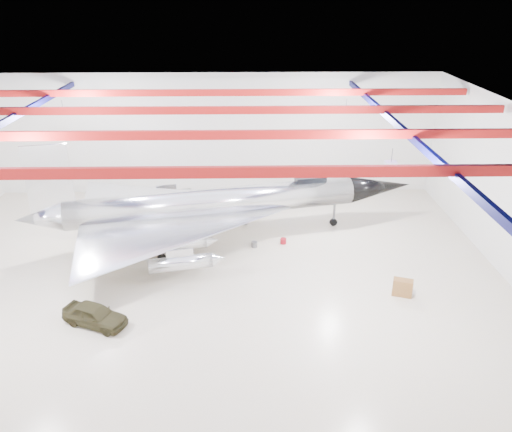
{
  "coord_description": "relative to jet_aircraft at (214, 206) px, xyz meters",
  "views": [
    {
      "loc": [
        2.86,
        -29.27,
        17.58
      ],
      "look_at": [
        3.5,
        2.0,
        3.29
      ],
      "focal_mm": 35.0,
      "sensor_mm": 36.0,
      "label": 1
    }
  ],
  "objects": [
    {
      "name": "engine_drum",
      "position": [
        3.0,
        -1.48,
        -2.49
      ],
      "size": [
        0.56,
        0.56,
        0.4
      ],
      "primitive_type": "cylinder",
      "rotation": [
        0.0,
        0.0,
        0.3
      ],
      "color": "#59595B",
      "rests_on": "floor"
    },
    {
      "name": "jeep",
      "position": [
        -6.25,
        -10.76,
        -2.04
      ],
      "size": [
        4.13,
        2.91,
        1.31
      ],
      "primitive_type": "imported",
      "rotation": [
        0.0,
        0.0,
        1.17
      ],
      "color": "#322E19",
      "rests_on": "floor"
    },
    {
      "name": "ceiling_structure",
      "position": [
        -0.41,
        -5.14,
        7.63
      ],
      "size": [
        39.5,
        29.5,
        1.08
      ],
      "color": "maroon",
      "rests_on": "ceiling"
    },
    {
      "name": "desk",
      "position": [
        12.16,
        -8.13,
        -2.14
      ],
      "size": [
        1.34,
        0.96,
        1.11
      ],
      "primitive_type": "cube",
      "rotation": [
        0.0,
        0.0,
        -0.33
      ],
      "color": "brown",
      "rests_on": "floor"
    },
    {
      "name": "crate_ply",
      "position": [
        -3.31,
        -0.76,
        -2.52
      ],
      "size": [
        0.53,
        0.44,
        0.35
      ],
      "primitive_type": "cube",
      "rotation": [
        0.0,
        0.0,
        -0.09
      ],
      "color": "olive",
      "rests_on": "floor"
    },
    {
      "name": "crate_small",
      "position": [
        -6.87,
        3.84,
        -2.58
      ],
      "size": [
        0.39,
        0.34,
        0.23
      ],
      "primitive_type": "cube",
      "rotation": [
        0.0,
        0.0,
        0.29
      ],
      "color": "#59595B",
      "rests_on": "floor"
    },
    {
      "name": "tool_chest",
      "position": [
        5.21,
        -0.99,
        -2.49
      ],
      "size": [
        0.56,
        0.56,
        0.41
      ],
      "primitive_type": "cylinder",
      "rotation": [
        0.0,
        0.0,
        0.26
      ],
      "color": "maroon",
      "rests_on": "floor"
    },
    {
      "name": "spares_box",
      "position": [
        2.33,
        2.47,
        -2.52
      ],
      "size": [
        0.4,
        0.4,
        0.36
      ],
      "primitive_type": "cylinder",
      "rotation": [
        0.0,
        0.0,
        0.02
      ],
      "color": "#59595B",
      "rests_on": "floor"
    },
    {
      "name": "floor",
      "position": [
        -0.41,
        -5.14,
        -2.69
      ],
      "size": [
        40.0,
        40.0,
        0.0
      ],
      "primitive_type": "plane",
      "color": "beige",
      "rests_on": "ground"
    },
    {
      "name": "ceiling",
      "position": [
        -0.41,
        -5.14,
        8.31
      ],
      "size": [
        40.0,
        40.0,
        0.0
      ],
      "primitive_type": "plane",
      "rotation": [
        3.14,
        0.0,
        0.0
      ],
      "color": "#0A0F38",
      "rests_on": "wall_back"
    },
    {
      "name": "jet_aircraft",
      "position": [
        0.0,
        0.0,
        0.0
      ],
      "size": [
        29.84,
        20.45,
        8.22
      ],
      "rotation": [
        0.0,
        0.0,
        0.21
      ],
      "color": "silver",
      "rests_on": "floor"
    },
    {
      "name": "oil_barrel",
      "position": [
        -3.15,
        1.56,
        -2.48
      ],
      "size": [
        0.62,
        0.5,
        0.42
      ],
      "primitive_type": "cube",
      "rotation": [
        0.0,
        0.0,
        0.03
      ],
      "color": "olive",
      "rests_on": "floor"
    },
    {
      "name": "wall_back",
      "position": [
        -0.41,
        9.86,
        2.81
      ],
      "size": [
        40.0,
        0.0,
        40.0
      ],
      "primitive_type": "plane",
      "rotation": [
        1.57,
        0.0,
        0.0
      ],
      "color": "silver",
      "rests_on": "floor"
    }
  ]
}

